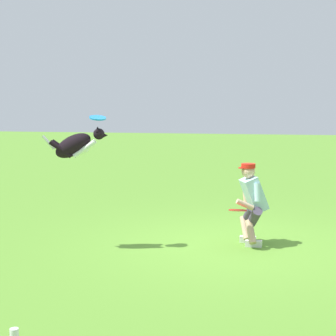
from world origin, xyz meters
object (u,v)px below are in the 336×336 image
person (252,201)px  dog (76,145)px  frisbee_flying (98,118)px  frisbee_held (238,210)px

person → dog: 2.86m
person → dog: dog is taller
dog → frisbee_flying: frisbee_flying is taller
person → dog: size_ratio=1.32×
frisbee_flying → person: bearing=-162.8°
dog → frisbee_flying: (-0.32, -0.07, 0.41)m
person → frisbee_flying: bearing=-4.6°
dog → frisbee_held: bearing=-3.1°
person → frisbee_held: person is taller
dog → frisbee_held: size_ratio=3.59×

